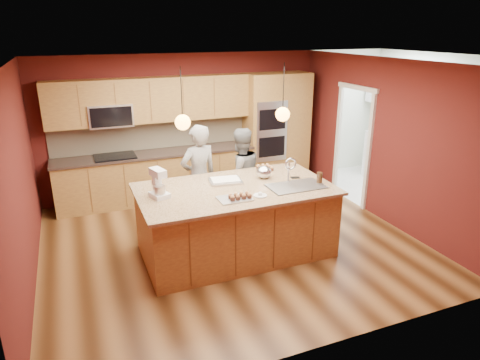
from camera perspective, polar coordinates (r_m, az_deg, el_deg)
name	(u,v)px	position (r m, az deg, el deg)	size (l,w,h in m)	color
floor	(231,242)	(6.69, -1.25, -8.32)	(5.50, 5.50, 0.00)	#432510
ceiling	(229,62)	(5.93, -1.45, 15.40)	(5.50, 5.50, 0.00)	silver
wall_back	(185,125)	(8.49, -7.37, 7.32)	(5.50, 5.50, 0.00)	#501714
wall_front	(325,231)	(4.09, 11.24, -6.68)	(5.50, 5.50, 0.00)	#501714
wall_left	(19,184)	(5.85, -27.41, -0.42)	(5.00, 5.00, 0.00)	#501714
wall_right	(384,141)	(7.56, 18.63, 4.92)	(5.00, 5.00, 0.00)	#501714
cabinet_run	(154,149)	(8.19, -11.40, 4.01)	(3.74, 0.64, 2.30)	brown
oven_column	(276,130)	(8.89, 4.84, 6.66)	(1.30, 0.62, 2.30)	brown
doorway_trim	(352,147)	(8.22, 14.75, 4.27)	(0.08, 1.11, 2.20)	silver
laundry_room	(412,91)	(9.39, 21.92, 10.99)	(2.60, 2.70, 2.70)	beige
pendant_left	(183,122)	(5.54, -7.65, 7.67)	(0.20, 0.20, 0.80)	black
pendant_right	(283,114)	(6.05, 5.71, 8.75)	(0.20, 0.20, 0.80)	black
island	(236,219)	(6.22, -0.48, -5.28)	(2.74, 1.53, 1.39)	brown
person_left	(199,177)	(6.92, -5.50, 0.35)	(0.63, 0.41, 1.73)	black
person_right	(240,175)	(7.16, 0.02, 0.62)	(0.78, 0.61, 1.61)	slate
stand_mixer	(159,185)	(5.76, -10.79, -0.65)	(0.27, 0.32, 0.39)	white
sheet_cake	(225,181)	(6.25, -1.96, -0.07)	(0.51, 0.40, 0.05)	silver
cooling_rack	(235,199)	(5.62, -0.74, -2.49)	(0.43, 0.31, 0.02)	#B8BABF
mixing_bowl	(264,172)	(6.41, 3.20, 1.06)	(0.23, 0.23, 0.19)	silver
plate	(260,195)	(5.74, 2.70, -2.07)	(0.19, 0.19, 0.01)	silver
tumbler	(319,178)	(6.29, 10.55, 0.30)	(0.08, 0.08, 0.16)	#351F10
phone	(295,177)	(6.48, 7.37, 0.34)	(0.13, 0.07, 0.01)	black
cupcakes_left	(157,183)	(6.24, -10.96, -0.38)	(0.14, 0.29, 0.06)	tan
cupcakes_rack	(240,196)	(5.60, -0.02, -2.12)	(0.32, 0.16, 0.07)	tan
cupcakes_right	(265,168)	(6.79, 3.33, 1.65)	(0.24, 0.24, 0.07)	tan
washer	(406,166)	(9.39, 21.31, 1.80)	(0.59, 0.61, 0.95)	white
dryer	(384,155)	(9.88, 18.68, 3.15)	(0.63, 0.65, 1.02)	white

